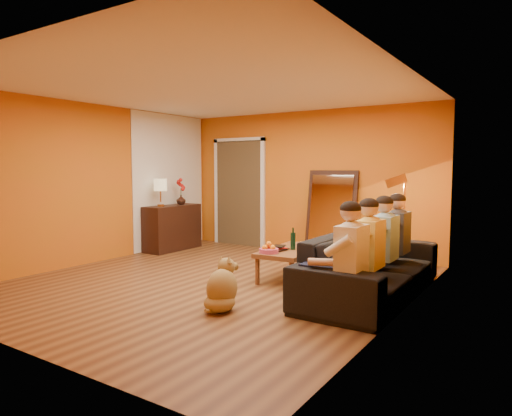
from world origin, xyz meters
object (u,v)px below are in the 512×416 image
Objects in this scene: coffee_table at (291,263)px; laptop at (314,246)px; table_lamp at (161,193)px; vase at (181,200)px; wine_bottle at (293,239)px; dog at (222,284)px; tumbler at (303,245)px; sofa at (371,265)px; person_mid_right at (385,246)px; floor_lamp at (404,228)px; person_far_left at (351,261)px; sideboard at (172,228)px; mirror_frame at (331,213)px; person_mid_left at (370,253)px; person_far_right at (398,240)px.

laptop reaches higher than coffee_table.
coffee_table is (3.00, -0.46, -0.90)m from table_lamp.
wine_bottle is at bearing -19.14° from vase.
dog is at bearing -41.57° from vase.
tumbler is at bearing 93.24° from dog.
sofa is at bearing 56.44° from dog.
vase is (-4.37, 1.15, 0.33)m from person_mid_right.
floor_lamp is 1.18× the size of person_far_left.
tumbler is at bearing -6.18° from table_lamp.
person_mid_right is 4.53m from vase.
vase is (-3.12, 0.89, 0.47)m from tumbler.
laptop is (0.13, 0.40, -0.14)m from wine_bottle.
laptop is at bearing 72.00° from wine_bottle.
sideboard is at bearing 90.00° from table_lamp.
floor_lamp reaches higher than coffee_table.
floor_lamp is 2.03m from person_far_left.
mirror_frame reaches higher than sideboard.
coffee_table is 0.85× the size of floor_lamp.
mirror_frame reaches higher than floor_lamp.
floor_lamp is 1.18× the size of person_mid_left.
sofa reaches higher than laptop.
person_far_right is at bearing -0.64° from table_lamp.
sofa reaches higher than tumbler.
floor_lamp is at bearing 91.86° from person_mid_right.
tumbler is at bearing -168.80° from floor_lamp.
person_far_left reaches higher than sideboard.
tumbler is (0.07, 0.17, -0.11)m from wine_bottle.
table_lamp is 4.89× the size of tumbler.
coffee_table is 1.44m from person_mid_right.
person_mid_right is at bearing -14.73° from vase.
vase is (0.00, 0.55, -0.16)m from table_lamp.
laptop is (-1.06, 0.59, 0.05)m from sofa.
sideboard is 0.74m from table_lamp.
sideboard reaches higher than laptop.
person_far_left is 1.65m from person_far_right.
person_far_right is at bearing -11.31° from sofa.
sofa is 1.28m from coffee_table.
floor_lamp is at bearing 4.26° from table_lamp.
coffee_table is 0.37m from wine_bottle.
person_mid_left reaches higher than wine_bottle.
floor_lamp is (1.34, 0.78, 0.51)m from coffee_table.
vase is at bearing 164.11° from tumbler.
floor_lamp reaches higher than tumbler.
floor_lamp is 2.44× the size of dog.
floor_lamp is at bearing -5.59° from sofa.
person_far_right is at bearing 19.16° from wine_bottle.
floor_lamp is (0.10, 1.02, 0.34)m from sofa.
wine_bottle is (-1.32, -0.46, -0.03)m from person_far_right.
floor_lamp is 1.48m from person_mid_left.
person_far_left is at bearing -62.83° from mirror_frame.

